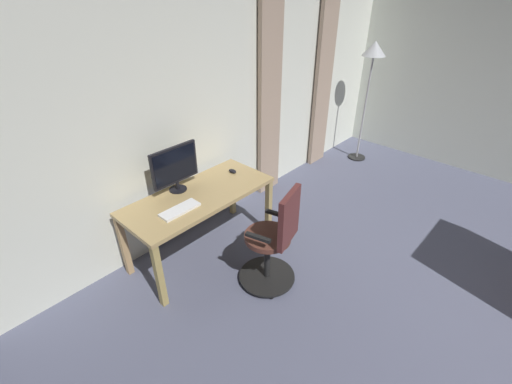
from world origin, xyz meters
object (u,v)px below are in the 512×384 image
at_px(computer_monitor, 175,167).
at_px(computer_mouse, 233,171).
at_px(office_chair, 274,242).
at_px(computer_keyboard, 180,210).
at_px(floor_lamp, 373,61).
at_px(desk, 200,202).

height_order(computer_monitor, computer_mouse, computer_monitor).
bearing_deg(computer_monitor, office_chair, 103.20).
bearing_deg(computer_keyboard, computer_mouse, -168.13).
relative_size(computer_mouse, floor_lamp, 0.05).
bearing_deg(office_chair, computer_keyboard, 106.80).
bearing_deg(computer_mouse, computer_monitor, -12.92).
distance_m(desk, computer_mouse, 0.57).
xyz_separation_m(computer_mouse, floor_lamp, (-2.74, 0.16, 0.81)).
relative_size(desk, floor_lamp, 0.84).
bearing_deg(computer_monitor, computer_mouse, 167.08).
bearing_deg(floor_lamp, desk, -1.43).
xyz_separation_m(desk, computer_keyboard, (0.31, 0.10, 0.10)).
distance_m(computer_keyboard, floor_lamp, 3.69).
height_order(computer_monitor, computer_keyboard, computer_monitor).
xyz_separation_m(office_chair, computer_monitor, (0.26, -1.09, 0.51)).
relative_size(computer_keyboard, computer_mouse, 3.88).
bearing_deg(computer_keyboard, office_chair, 122.01).
bearing_deg(computer_monitor, desk, 111.72).
height_order(computer_mouse, floor_lamp, floor_lamp).
xyz_separation_m(computer_monitor, floor_lamp, (-3.38, 0.31, 0.56)).
height_order(office_chair, floor_lamp, floor_lamp).
xyz_separation_m(computer_monitor, computer_keyboard, (0.22, 0.33, -0.25)).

